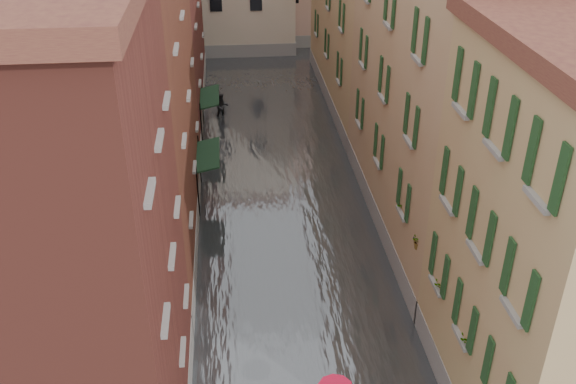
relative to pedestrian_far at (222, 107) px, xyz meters
name	(u,v)px	position (x,y,z in m)	size (l,w,h in m)	color
ground	(313,376)	(2.80, -21.84, -0.85)	(120.00, 120.00, 0.00)	slate
floodwater	(280,185)	(2.80, -8.84, -0.75)	(10.00, 60.00, 0.20)	#4A4D52
building_left_near	(47,266)	(-4.20, -23.84, 5.65)	(6.00, 8.00, 13.00)	maroon
building_left_mid	(111,106)	(-4.20, -12.84, 5.40)	(6.00, 14.00, 12.50)	brown
building_right_mid	(455,88)	(9.80, -12.84, 5.65)	(6.00, 14.00, 13.00)	tan
building_right_far	(376,14)	(9.80, 2.16, 4.90)	(6.00, 16.00, 11.50)	tan
awning_near	(207,156)	(-0.68, -10.00, 1.62)	(1.09, 3.28, 2.80)	#17331E
awning_far	(209,98)	(-0.68, -2.60, 1.62)	(1.09, 3.27, 2.80)	#17331E
window_planters	(443,278)	(6.92, -21.51, 2.66)	(0.59, 10.40, 0.84)	brown
pedestrian_far	(222,107)	(0.00, 0.00, 0.00)	(0.83, 0.65, 1.71)	black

